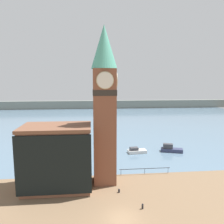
% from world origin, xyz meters
% --- Properties ---
extents(ground_plane, '(160.00, 160.00, 0.00)m').
position_xyz_m(ground_plane, '(0.00, 0.00, 0.00)').
color(ground_plane, brown).
extents(water, '(160.00, 120.00, 0.00)m').
position_xyz_m(water, '(0.00, 72.94, -0.00)').
color(water, slate).
rests_on(water, ground_plane).
extents(far_shoreline, '(180.00, 3.00, 5.00)m').
position_xyz_m(far_shoreline, '(0.00, 112.94, 2.50)').
color(far_shoreline, gray).
rests_on(far_shoreline, water).
extents(pier_railing, '(9.51, 0.08, 1.09)m').
position_xyz_m(pier_railing, '(6.12, 12.69, 0.94)').
color(pier_railing, '#232328').
rests_on(pier_railing, ground_plane).
extents(clock_tower, '(4.18, 4.18, 25.85)m').
position_xyz_m(clock_tower, '(-1.45, 10.35, 13.75)').
color(clock_tower, brown).
rests_on(clock_tower, ground_plane).
extents(pier_building, '(10.91, 7.32, 10.18)m').
position_xyz_m(pier_building, '(-9.12, 9.09, 5.11)').
color(pier_building, '#935B42').
rests_on(pier_building, ground_plane).
extents(boat_near, '(4.52, 2.38, 1.38)m').
position_xyz_m(boat_near, '(7.09, 24.76, 0.51)').
color(boat_near, silver).
rests_on(boat_near, water).
extents(boat_far, '(5.46, 3.26, 1.95)m').
position_xyz_m(boat_far, '(15.59, 24.85, 0.70)').
color(boat_far, '#333856').
rests_on(boat_far, water).
extents(mooring_bollard_near, '(0.30, 0.30, 0.60)m').
position_xyz_m(mooring_bollard_near, '(0.50, 6.42, 0.32)').
color(mooring_bollard_near, black).
rests_on(mooring_bollard_near, ground_plane).
extents(mooring_bollard_far, '(0.27, 0.27, 0.74)m').
position_xyz_m(mooring_bollard_far, '(3.10, 1.78, 0.40)').
color(mooring_bollard_far, black).
rests_on(mooring_bollard_far, ground_plane).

